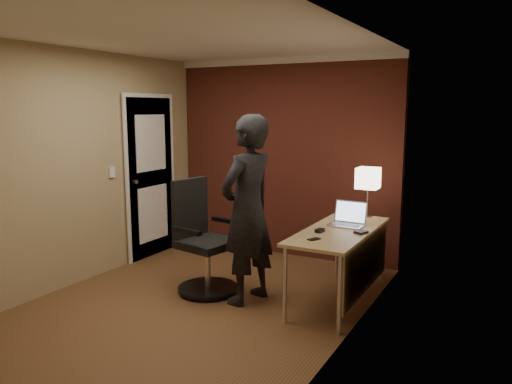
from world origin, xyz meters
TOP-DOWN VIEW (x-y plane):
  - room at (-0.27, 1.54)m, footprint 4.00×4.00m
  - desk at (1.25, 0.70)m, footprint 0.60×1.50m
  - desk_lamp at (1.26, 1.34)m, footprint 0.22×0.22m
  - laptop at (1.20, 0.92)m, footprint 0.34×0.27m
  - mouse at (1.06, 0.50)m, footprint 0.07×0.11m
  - phone at (1.11, 0.23)m, footprint 0.10×0.13m
  - wallet at (1.41, 0.65)m, footprint 0.13×0.14m
  - office_chair at (-0.15, 0.32)m, footprint 0.62×0.69m
  - person at (0.39, 0.31)m, footprint 0.55×0.73m

SIDE VIEW (x-z plane):
  - office_chair at x=-0.15m, z-range -0.07..1.07m
  - desk at x=1.25m, z-range 0.24..0.97m
  - phone at x=1.11m, z-range 0.73..0.74m
  - wallet at x=1.41m, z-range 0.73..0.75m
  - mouse at x=1.06m, z-range 0.73..0.76m
  - laptop at x=1.20m, z-range 0.68..0.91m
  - person at x=0.39m, z-range 0.00..1.83m
  - desk_lamp at x=1.26m, z-range 0.88..1.41m
  - room at x=-0.27m, z-range -0.63..3.37m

